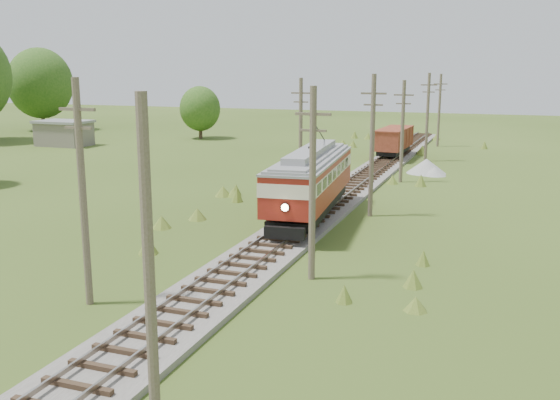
% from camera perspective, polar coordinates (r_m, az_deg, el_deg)
% --- Properties ---
extents(railbed_main, '(3.60, 96.00, 0.57)m').
position_cam_1_polar(railbed_main, '(44.10, 4.98, -0.05)').
color(railbed_main, '#605B54').
rests_on(railbed_main, ground).
extents(streetcar, '(4.35, 13.38, 6.06)m').
position_cam_1_polar(streetcar, '(38.32, 2.84, 2.10)').
color(streetcar, black).
rests_on(streetcar, ground).
extents(gondola, '(2.94, 8.11, 2.66)m').
position_cam_1_polar(gondola, '(66.73, 10.39, 5.45)').
color(gondola, black).
rests_on(gondola, ground).
extents(gravel_pile, '(3.67, 3.90, 1.34)m').
position_cam_1_polar(gravel_pile, '(57.85, 13.35, 2.97)').
color(gravel_pile, gray).
rests_on(gravel_pile, ground).
extents(utility_pole_r_1, '(0.30, 0.30, 8.80)m').
position_cam_1_polar(utility_pole_r_1, '(15.81, -11.89, -6.42)').
color(utility_pole_r_1, brown).
rests_on(utility_pole_r_1, ground).
extents(utility_pole_r_2, '(1.60, 0.30, 8.60)m').
position_cam_1_polar(utility_pole_r_2, '(27.30, 2.99, 1.60)').
color(utility_pole_r_2, brown).
rests_on(utility_pole_r_2, ground).
extents(utility_pole_r_3, '(1.60, 0.30, 9.00)m').
position_cam_1_polar(utility_pole_r_3, '(39.76, 8.42, 5.04)').
color(utility_pole_r_3, brown).
rests_on(utility_pole_r_3, ground).
extents(utility_pole_r_4, '(1.60, 0.30, 8.40)m').
position_cam_1_polar(utility_pole_r_4, '(52.55, 11.13, 6.26)').
color(utility_pole_r_4, brown).
rests_on(utility_pole_r_4, ground).
extents(utility_pole_r_5, '(1.60, 0.30, 8.90)m').
position_cam_1_polar(utility_pole_r_5, '(65.31, 13.33, 7.46)').
color(utility_pole_r_5, brown).
rests_on(utility_pole_r_5, ground).
extents(utility_pole_r_6, '(1.60, 0.30, 8.70)m').
position_cam_1_polar(utility_pole_r_6, '(78.23, 14.36, 8.02)').
color(utility_pole_r_6, brown).
rests_on(utility_pole_r_6, ground).
extents(utility_pole_l_a, '(1.60, 0.30, 9.00)m').
position_cam_1_polar(utility_pole_l_a, '(25.41, -17.61, 0.75)').
color(utility_pole_l_a, brown).
rests_on(utility_pole_l_a, ground).
extents(utility_pole_l_b, '(1.60, 0.30, 8.60)m').
position_cam_1_polar(utility_pole_l_b, '(50.42, 1.90, 6.36)').
color(utility_pole_l_b, brown).
rests_on(utility_pole_l_b, ground).
extents(tree_left_5, '(9.66, 9.66, 12.44)m').
position_cam_1_polar(tree_left_5, '(102.72, -21.07, 9.93)').
color(tree_left_5, '#38281C').
rests_on(tree_left_5, ground).
extents(tree_mid_a, '(5.46, 5.46, 7.03)m').
position_cam_1_polar(tree_mid_a, '(85.38, -7.33, 8.28)').
color(tree_mid_a, '#38281C').
rests_on(tree_mid_a, ground).
extents(shed, '(6.40, 4.40, 3.10)m').
position_cam_1_polar(shed, '(81.29, -19.14, 5.82)').
color(shed, slate).
rests_on(shed, ground).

